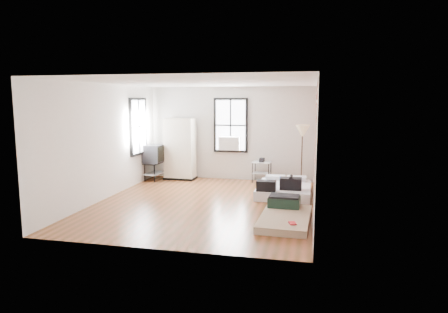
% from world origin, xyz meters
% --- Properties ---
extents(ground, '(6.00, 6.00, 0.00)m').
position_xyz_m(ground, '(0.00, 0.00, 0.00)').
color(ground, brown).
rests_on(ground, ground).
extents(room_shell, '(5.02, 6.02, 2.80)m').
position_xyz_m(room_shell, '(0.23, 0.36, 1.74)').
color(room_shell, silver).
rests_on(room_shell, ground).
extents(mattress_main, '(1.34, 1.81, 0.58)m').
position_xyz_m(mattress_main, '(1.75, 1.27, 0.16)').
color(mattress_main, white).
rests_on(mattress_main, ground).
extents(mattress_bare, '(1.01, 1.83, 0.39)m').
position_xyz_m(mattress_bare, '(1.93, -0.92, 0.12)').
color(mattress_bare, '#C3AC8C').
rests_on(mattress_bare, ground).
extents(wardrobe, '(0.96, 0.58, 1.85)m').
position_xyz_m(wardrobe, '(-1.51, 2.65, 0.92)').
color(wardrobe, black).
rests_on(wardrobe, ground).
extents(side_table, '(0.58, 0.48, 0.72)m').
position_xyz_m(side_table, '(0.99, 2.72, 0.49)').
color(side_table, black).
rests_on(side_table, ground).
extents(floor_lamp, '(0.37, 0.37, 1.73)m').
position_xyz_m(floor_lamp, '(2.15, 2.26, 1.48)').
color(floor_lamp, black).
rests_on(floor_lamp, ground).
extents(tv_stand, '(0.58, 0.79, 1.07)m').
position_xyz_m(tv_stand, '(-2.21, 2.31, 0.77)').
color(tv_stand, black).
rests_on(tv_stand, ground).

